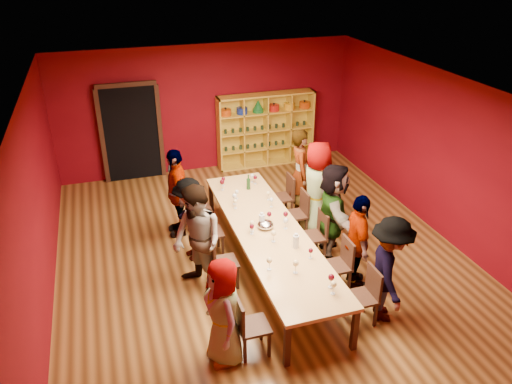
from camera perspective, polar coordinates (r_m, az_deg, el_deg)
room_shell at (r=7.94m, az=1.52°, el=0.26°), size 7.10×9.10×3.04m
tasting_table at (r=8.33m, az=1.46°, el=-4.68°), size 1.10×4.50×0.75m
doorway at (r=11.82m, az=-14.07°, el=6.59°), size 1.40×0.17×2.30m
shelving_unit at (r=12.33m, az=1.06°, el=7.55°), size 2.40×0.40×1.80m
chair_person_left_0 at (r=6.86m, az=-0.97°, el=-14.81°), size 0.42×0.42×0.89m
person_left_0 at (r=6.61m, az=-3.75°, el=-13.53°), size 0.47×0.79×1.55m
chair_person_left_2 at (r=8.04m, az=-4.21°, el=-7.75°), size 0.42×0.42×0.89m
person_left_2 at (r=7.76m, az=-6.71°, el=-5.59°), size 0.79×1.01×1.83m
chair_person_left_3 at (r=8.83m, az=-5.72°, el=-4.38°), size 0.42×0.42×0.89m
person_left_3 at (r=8.66m, az=-7.53°, el=-3.13°), size 0.55×1.03×1.53m
chair_person_left_4 at (r=9.61m, az=-6.90°, el=-1.69°), size 0.42×0.42×0.89m
person_left_4 at (r=9.39m, az=-9.02°, el=-0.03°), size 0.48×1.02×1.72m
chair_person_right_0 at (r=7.52m, az=12.46°, el=-11.21°), size 0.42×0.42×0.89m
person_right_0 at (r=7.47m, az=14.96°, el=-8.58°), size 0.78×1.16×1.67m
chair_person_right_1 at (r=8.09m, az=9.65°, el=-7.89°), size 0.42×0.42×0.89m
person_right_1 at (r=8.03m, az=11.55°, el=-5.65°), size 0.65×1.03×1.62m
chair_person_right_2 at (r=8.78m, az=6.95°, el=-4.63°), size 0.42×0.42×0.89m
person_right_2 at (r=8.71m, az=8.80°, el=-2.17°), size 0.87×1.69×1.75m
chair_person_right_3 at (r=9.42m, az=4.94°, el=-2.19°), size 0.42×0.42×0.89m
person_right_3 at (r=9.35m, az=6.97°, el=0.40°), size 0.51×0.91×1.84m
chair_person_right_4 at (r=10.03m, az=3.35°, el=-0.24°), size 0.42×0.42×0.89m
person_right_4 at (r=9.95m, az=5.11°, el=2.18°), size 0.65×0.78×1.84m
wine_glass_0 at (r=8.18m, az=-0.45°, el=-3.64°), size 0.09×0.09×0.21m
wine_glass_1 at (r=9.86m, az=-0.44°, el=1.82°), size 0.07×0.07×0.18m
wine_glass_2 at (r=8.46m, az=3.40°, el=-2.59°), size 0.08×0.08×0.21m
wine_glass_3 at (r=7.92m, az=2.02°, el=-4.79°), size 0.08×0.08×0.21m
wine_glass_4 at (r=8.46m, az=1.52°, el=-2.60°), size 0.08×0.08×0.20m
wine_glass_5 at (r=9.03m, az=-2.46°, el=-0.52°), size 0.09×0.09×0.22m
wine_glass_6 at (r=7.29m, az=1.53°, el=-7.88°), size 0.08×0.08×0.21m
wine_glass_7 at (r=9.56m, az=-3.90°, el=1.10°), size 0.09×0.09×0.22m
wine_glass_8 at (r=9.79m, az=-0.09°, el=1.64°), size 0.07×0.07×0.19m
wine_glass_9 at (r=6.91m, az=8.86°, el=-10.45°), size 0.08×0.08×0.21m
wine_glass_10 at (r=7.59m, az=6.27°, el=-6.73°), size 0.07×0.07×0.18m
wine_glass_11 at (r=9.24m, az=-2.21°, el=-0.03°), size 0.07×0.07×0.18m
wine_glass_12 at (r=8.28m, az=3.43°, el=-3.32°), size 0.08×0.08×0.21m
wine_glass_13 at (r=8.12m, az=-0.48°, el=-4.02°), size 0.08×0.08×0.19m
wine_glass_14 at (r=9.19m, az=1.41°, el=-0.19°), size 0.07×0.07×0.18m
wine_glass_15 at (r=8.90m, az=-2.38°, el=-1.12°), size 0.07×0.07×0.19m
wine_glass_16 at (r=7.24m, az=4.56°, el=-8.18°), size 0.09×0.09×0.22m
wine_glass_17 at (r=7.02m, az=8.58°, el=-9.68°), size 0.09×0.09×0.22m
wine_glass_18 at (r=8.95m, az=1.77°, el=-0.94°), size 0.08×0.08×0.19m
wine_glass_19 at (r=9.74m, az=-3.75°, el=1.45°), size 0.07×0.07×0.19m
spittoon_bowl at (r=8.33m, az=1.08°, el=-3.77°), size 0.27×0.27×0.15m
carafe_a at (r=8.35m, az=0.67°, el=-3.24°), size 0.10×0.10×0.26m
carafe_b at (r=7.83m, az=4.58°, el=-5.63°), size 0.13×0.13×0.25m
wine_bottle at (r=9.60m, az=-0.87°, el=0.96°), size 0.08×0.08×0.30m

